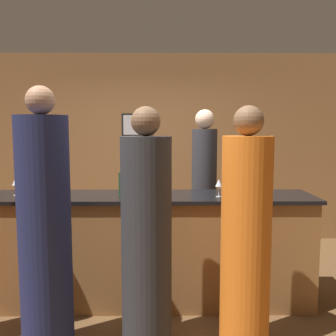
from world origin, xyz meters
TOP-DOWN VIEW (x-y plane):
  - ground_plane at (0.00, 0.00)m, footprint 14.00×14.00m
  - back_wall at (-0.00, 2.12)m, footprint 8.00×0.08m
  - bar_counter at (0.00, 0.00)m, footprint 3.35×0.64m
  - bartender at (0.70, 0.71)m, footprint 0.29×0.29m
  - guest_0 at (0.11, -0.77)m, footprint 0.38×0.38m
  - guest_1 at (0.86, -0.80)m, footprint 0.38×0.38m
  - guest_2 at (-0.65, -0.81)m, footprint 0.39×0.39m
  - wine_bottle_0 at (-0.15, -0.05)m, footprint 0.08×0.08m
  - wine_glass_0 at (1.00, -0.21)m, footprint 0.07×0.07m
  - wine_glass_1 at (-1.17, -0.02)m, footprint 0.07×0.07m
  - wine_glass_2 at (-0.73, -0.21)m, footprint 0.08×0.08m
  - wine_glass_3 at (-0.07, -0.14)m, footprint 0.08×0.08m
  - wine_glass_4 at (0.75, -0.10)m, footprint 0.06×0.06m
  - wine_glass_5 at (0.05, -0.21)m, footprint 0.06×0.06m
  - wine_glass_6 at (1.08, -0.01)m, footprint 0.06×0.06m

SIDE VIEW (x-z plane):
  - ground_plane at x=0.00m, z-range 0.00..0.00m
  - bar_counter at x=0.00m, z-range 0.00..1.07m
  - guest_0 at x=0.11m, z-range -0.07..1.80m
  - guest_1 at x=0.86m, z-range -0.07..1.80m
  - bartender at x=0.70m, z-range -0.04..1.87m
  - guest_2 at x=-0.65m, z-range -0.07..1.94m
  - wine_glass_0 at x=1.00m, z-range 1.10..1.25m
  - wine_bottle_0 at x=-0.15m, z-range 1.03..1.34m
  - wine_glass_5 at x=0.05m, z-range 1.11..1.27m
  - wine_glass_6 at x=1.08m, z-range 1.11..1.28m
  - wine_glass_4 at x=0.75m, z-range 1.11..1.27m
  - wine_glass_3 at x=-0.07m, z-range 1.11..1.28m
  - wine_glass_1 at x=-1.17m, z-range 1.11..1.28m
  - wine_glass_2 at x=-0.73m, z-range 1.12..1.30m
  - back_wall at x=0.00m, z-range 0.00..2.80m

